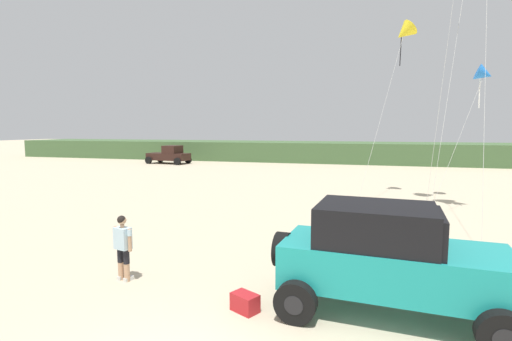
# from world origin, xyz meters

# --- Properties ---
(dune_ridge) EXTENTS (90.00, 7.88, 2.22)m
(dune_ridge) POSITION_xyz_m (3.21, 40.60, 1.11)
(dune_ridge) COLOR #426038
(dune_ridge) RESTS_ON ground_plane
(jeep) EXTENTS (4.94, 2.70, 2.26)m
(jeep) POSITION_xyz_m (3.17, 3.41, 1.20)
(jeep) COLOR teal
(jeep) RESTS_ON ground_plane
(person_watching) EXTENTS (0.61, 0.38, 1.67)m
(person_watching) POSITION_xyz_m (-3.09, 3.42, 0.94)
(person_watching) COLOR tan
(person_watching) RESTS_ON ground_plane
(cooler_box) EXTENTS (0.66, 0.58, 0.38)m
(cooler_box) POSITION_xyz_m (0.32, 2.70, 0.19)
(cooler_box) COLOR #B21E23
(cooler_box) RESTS_ON ground_plane
(distant_pickup) EXTENTS (4.79, 2.87, 1.98)m
(distant_pickup) POSITION_xyz_m (-17.76, 32.69, 0.94)
(distant_pickup) COLOR black
(distant_pickup) RESTS_ON ground_plane
(kite_yellow_diamond) EXTENTS (2.97, 4.94, 9.69)m
(kite_yellow_diamond) POSITION_xyz_m (4.52, 18.08, 8.96)
(kite_yellow_diamond) COLOR yellow
(kite_yellow_diamond) RESTS_ON ground_plane
(kite_red_delta) EXTENTS (2.88, 2.88, 6.70)m
(kite_red_delta) POSITION_xyz_m (7.60, 14.61, 6.17)
(kite_red_delta) COLOR blue
(kite_red_delta) RESTS_ON ground_plane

